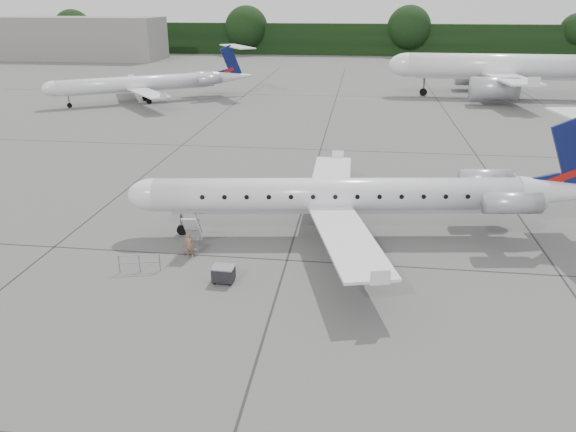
# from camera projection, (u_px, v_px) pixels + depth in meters

# --- Properties ---
(ground) EXTENTS (320.00, 320.00, 0.00)m
(ground) POSITION_uv_depth(u_px,v_px,m) (362.00, 283.00, 29.94)
(ground) COLOR #5B5B58
(ground) RESTS_ON ground
(treeline) EXTENTS (260.00, 4.00, 8.00)m
(treeline) POSITION_uv_depth(u_px,v_px,m) (366.00, 40.00, 148.66)
(treeline) COLOR black
(treeline) RESTS_ON ground
(terminal_building) EXTENTS (40.00, 14.00, 10.00)m
(terminal_building) POSITION_uv_depth(u_px,v_px,m) (80.00, 38.00, 138.24)
(terminal_building) COLOR slate
(terminal_building) RESTS_ON ground
(main_regional_jet) EXTENTS (31.75, 24.78, 7.48)m
(main_regional_jet) POSITION_uv_depth(u_px,v_px,m) (337.00, 179.00, 34.74)
(main_regional_jet) COLOR white
(main_regional_jet) RESTS_ON ground
(airstair) EXTENTS (1.13, 2.22, 2.34)m
(airstair) POSITION_uv_depth(u_px,v_px,m) (192.00, 231.00, 33.60)
(airstair) COLOR white
(airstair) RESTS_ON ground
(passenger) EXTENTS (0.61, 0.47, 1.52)m
(passenger) POSITION_uv_depth(u_px,v_px,m) (190.00, 245.00, 32.62)
(passenger) COLOR #855F48
(passenger) RESTS_ON ground
(safety_railing) EXTENTS (2.16, 0.60, 1.00)m
(safety_railing) POSITION_uv_depth(u_px,v_px,m) (139.00, 263.00, 30.97)
(safety_railing) COLOR gray
(safety_railing) RESTS_ON ground
(baggage_cart) EXTENTS (1.15, 0.94, 0.96)m
(baggage_cart) POSITION_uv_depth(u_px,v_px,m) (224.00, 274.00, 29.84)
(baggage_cart) COLOR black
(baggage_cart) RESTS_ON ground
(bg_narrowbody) EXTENTS (36.04, 26.04, 12.89)m
(bg_narrowbody) POSITION_uv_depth(u_px,v_px,m) (504.00, 54.00, 83.68)
(bg_narrowbody) COLOR white
(bg_narrowbody) RESTS_ON ground
(bg_regional_left) EXTENTS (35.43, 33.08, 7.55)m
(bg_regional_left) POSITION_uv_depth(u_px,v_px,m) (137.00, 76.00, 80.36)
(bg_regional_left) COLOR white
(bg_regional_left) RESTS_ON ground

